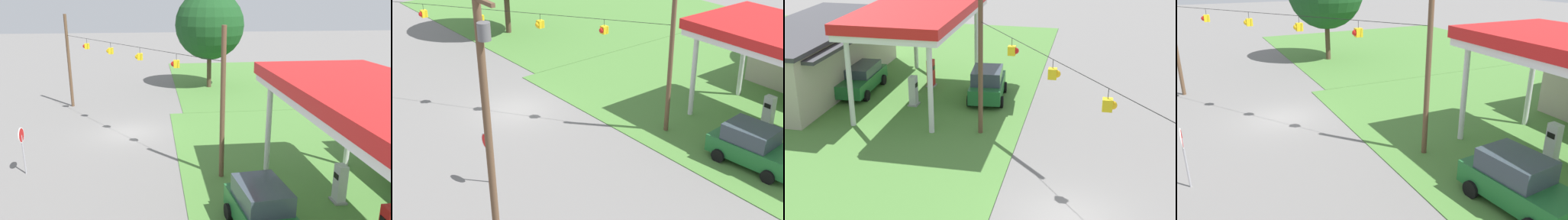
{
  "view_description": "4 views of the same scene",
  "coord_description": "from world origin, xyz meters",
  "views": [
    {
      "loc": [
        24.5,
        1.7,
        8.64
      ],
      "look_at": [
        3.51,
        4.11,
        2.47
      ],
      "focal_mm": 35.0,
      "sensor_mm": 36.0,
      "label": 1
    },
    {
      "loc": [
        24.87,
        -14.47,
        13.69
      ],
      "look_at": [
        5.36,
        1.1,
        1.69
      ],
      "focal_mm": 50.0,
      "sensor_mm": 36.0,
      "label": 2
    },
    {
      "loc": [
        -18.03,
        -0.47,
        11.48
      ],
      "look_at": [
        4.16,
        4.35,
        2.53
      ],
      "focal_mm": 50.0,
      "sensor_mm": 36.0,
      "label": 3
    },
    {
      "loc": [
        20.58,
        -4.03,
        8.14
      ],
      "look_at": [
        6.05,
        2.9,
        2.09
      ],
      "focal_mm": 35.0,
      "sensor_mm": 36.0,
      "label": 4
    }
  ],
  "objects": [
    {
      "name": "grass_verge_opposite_corner",
      "position": [
        -16.0,
        16.0,
        0.02
      ],
      "size": [
        24.0,
        24.0,
        0.04
      ],
      "primitive_type": "cube",
      "color": "#4C7F38",
      "rests_on": "ground"
    },
    {
      "name": "ground_plane",
      "position": [
        0.0,
        0.0,
        0.0
      ],
      "size": [
        160.0,
        160.0,
        0.0
      ],
      "primitive_type": "plane",
      "color": "slate"
    },
    {
      "name": "stop_sign_roadside",
      "position": [
        5.74,
        -4.91,
        1.81
      ],
      "size": [
        0.8,
        0.08,
        2.5
      ],
      "rotation": [
        0.0,
        0.0,
        3.14
      ],
      "color": "#99999E",
      "rests_on": "ground"
    },
    {
      "name": "car_at_pumps_front",
      "position": [
        12.22,
        5.65,
        1.01
      ],
      "size": [
        4.41,
        2.41,
        2.0
      ],
      "rotation": [
        0.0,
        0.0,
        0.09
      ],
      "color": "#1E602D",
      "rests_on": "ground"
    },
    {
      "name": "signal_span_gantry",
      "position": [
        -0.0,
        -0.01,
        4.12
      ],
      "size": [
        14.69,
        10.24,
        7.51
      ],
      "color": "brown",
      "rests_on": "ground"
    },
    {
      "name": "fuel_pump_near",
      "position": [
        10.31,
        9.67,
        0.85
      ],
      "size": [
        0.71,
        0.56,
        1.79
      ],
      "color": "gray",
      "rests_on": "ground"
    }
  ]
}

